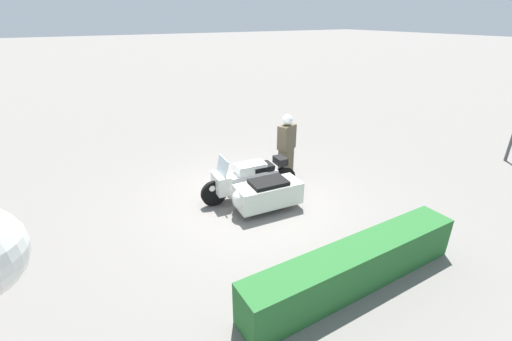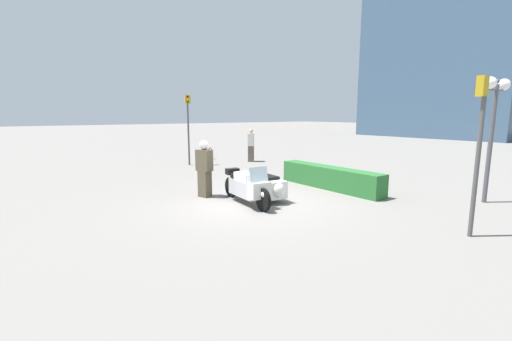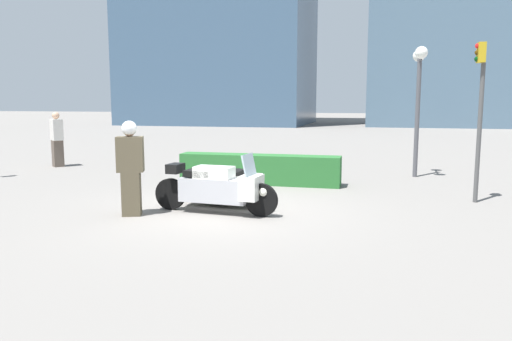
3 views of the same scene
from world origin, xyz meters
name	(u,v)px [view 2 (image 2 of 3)]	position (x,y,z in m)	size (l,w,h in m)	color
ground_plane	(253,202)	(0.00, 0.00, 0.00)	(160.00, 160.00, 0.00)	slate
police_motorcycle	(258,187)	(0.02, 0.15, 0.45)	(2.47, 1.45, 1.14)	black
officer_rider	(204,167)	(-1.46, -0.79, 0.92)	(0.54, 0.43, 1.74)	brown
hedge_bush_curbside	(330,178)	(-0.02, 3.23, 0.37)	(4.10, 0.60, 0.74)	#28662D
twin_lamp_post	(494,108)	(3.91, 5.42, 2.68)	(0.33, 1.29, 3.51)	#4C4C51
traffic_light_near	(479,133)	(4.88, 2.05, 2.15)	(0.23, 0.26, 3.26)	#4C4C4C
traffic_light_far	(188,120)	(-7.88, 1.71, 2.25)	(0.23, 0.29, 3.43)	#4C4C4C
pedestrian_bystander	(251,145)	(-7.11, 4.94, 0.88)	(0.57, 0.55, 1.75)	brown
bicycle_parked	(208,152)	(-9.86, 3.78, 0.32)	(1.63, 0.31, 0.71)	black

